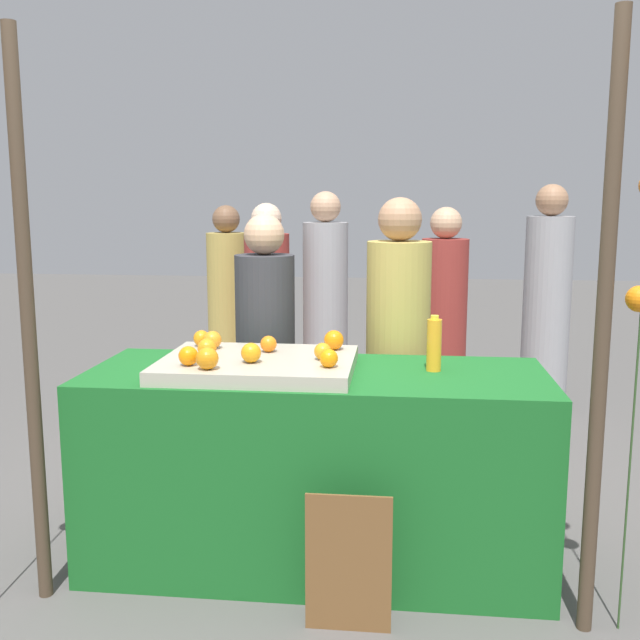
% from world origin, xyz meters
% --- Properties ---
extents(ground_plane, '(24.00, 24.00, 0.00)m').
position_xyz_m(ground_plane, '(0.00, 0.00, 0.00)').
color(ground_plane, '#565451').
extents(stall_counter, '(1.99, 0.76, 0.88)m').
position_xyz_m(stall_counter, '(0.00, 0.00, 0.44)').
color(stall_counter, '#196023').
rests_on(stall_counter, ground_plane).
extents(orange_tray, '(0.82, 0.64, 0.06)m').
position_xyz_m(orange_tray, '(-0.25, -0.03, 0.91)').
color(orange_tray, '#B2AD99').
rests_on(orange_tray, stall_counter).
extents(orange_0, '(0.09, 0.09, 0.09)m').
position_xyz_m(orange_0, '(-0.41, -0.27, 0.98)').
color(orange_0, orange).
rests_on(orange_0, orange_tray).
extents(orange_1, '(0.09, 0.09, 0.09)m').
position_xyz_m(orange_1, '(0.06, 0.18, 0.98)').
color(orange_1, orange).
rests_on(orange_1, orange_tray).
extents(orange_2, '(0.07, 0.07, 0.07)m').
position_xyz_m(orange_2, '(0.03, -0.04, 0.97)').
color(orange_2, orange).
rests_on(orange_2, orange_tray).
extents(orange_3, '(0.08, 0.08, 0.08)m').
position_xyz_m(orange_3, '(-0.49, 0.14, 0.98)').
color(orange_3, orange).
rests_on(orange_3, orange_tray).
extents(orange_4, '(0.07, 0.07, 0.07)m').
position_xyz_m(orange_4, '(-0.56, 0.19, 0.97)').
color(orange_4, orange).
rests_on(orange_4, orange_tray).
extents(orange_5, '(0.07, 0.07, 0.07)m').
position_xyz_m(orange_5, '(-0.23, 0.09, 0.97)').
color(orange_5, orange).
rests_on(orange_5, orange_tray).
extents(orange_6, '(0.08, 0.08, 0.08)m').
position_xyz_m(orange_6, '(-0.26, -0.13, 0.98)').
color(orange_6, orange).
rests_on(orange_6, orange_tray).
extents(orange_7, '(0.08, 0.08, 0.08)m').
position_xyz_m(orange_7, '(-0.47, -0.05, 0.98)').
color(orange_7, orange).
rests_on(orange_7, orange_tray).
extents(orange_8, '(0.08, 0.08, 0.08)m').
position_xyz_m(orange_8, '(0.07, -0.18, 0.97)').
color(orange_8, orange).
rests_on(orange_8, orange_tray).
extents(orange_9, '(0.08, 0.08, 0.08)m').
position_xyz_m(orange_9, '(-0.50, -0.21, 0.98)').
color(orange_9, orange).
rests_on(orange_9, orange_tray).
extents(juice_bottle, '(0.06, 0.06, 0.24)m').
position_xyz_m(juice_bottle, '(0.51, 0.06, 0.99)').
color(juice_bottle, '#F8A222').
rests_on(juice_bottle, stall_counter).
extents(chalkboard_sign, '(0.32, 0.03, 0.55)m').
position_xyz_m(chalkboard_sign, '(0.18, -0.52, 0.26)').
color(chalkboard_sign, brown).
rests_on(chalkboard_sign, ground_plane).
extents(vendor_left, '(0.31, 0.31, 1.54)m').
position_xyz_m(vendor_left, '(-0.34, 0.62, 0.72)').
color(vendor_left, '#333338').
rests_on(vendor_left, ground_plane).
extents(vendor_right, '(0.33, 0.33, 1.62)m').
position_xyz_m(vendor_right, '(0.35, 0.62, 0.76)').
color(vendor_right, tan).
rests_on(vendor_right, ground_plane).
extents(crowd_person_0, '(0.31, 0.31, 1.56)m').
position_xyz_m(crowd_person_0, '(0.65, 1.87, 0.73)').
color(crowd_person_0, maroon).
rests_on(crowd_person_0, ground_plane).
extents(crowd_person_1, '(0.33, 0.33, 1.67)m').
position_xyz_m(crowd_person_1, '(-0.20, 2.30, 0.78)').
color(crowd_person_1, '#99999E').
rests_on(crowd_person_1, ground_plane).
extents(crowd_person_2, '(0.34, 0.34, 1.72)m').
position_xyz_m(crowd_person_2, '(1.44, 2.46, 0.80)').
color(crowd_person_2, '#99999E').
rests_on(crowd_person_2, ground_plane).
extents(crowd_person_3, '(0.32, 0.32, 1.59)m').
position_xyz_m(crowd_person_3, '(-0.58, 2.00, 0.74)').
color(crowd_person_3, maroon).
rests_on(crowd_person_3, ground_plane).
extents(crowd_person_4, '(0.31, 0.31, 1.57)m').
position_xyz_m(crowd_person_4, '(-0.99, 2.48, 0.73)').
color(crowd_person_4, tan).
rests_on(crowd_person_4, ground_plane).
extents(canopy_post_left, '(0.06, 0.06, 2.25)m').
position_xyz_m(canopy_post_left, '(-1.07, -0.42, 1.13)').
color(canopy_post_left, '#473828').
rests_on(canopy_post_left, ground_plane).
extents(canopy_post_right, '(0.06, 0.06, 2.25)m').
position_xyz_m(canopy_post_right, '(1.07, -0.42, 1.13)').
color(canopy_post_right, '#473828').
rests_on(canopy_post_right, ground_plane).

